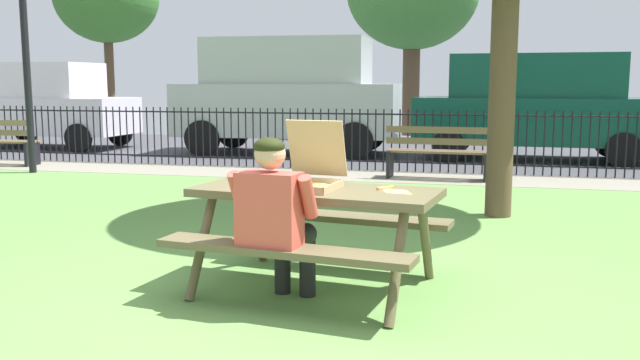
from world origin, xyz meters
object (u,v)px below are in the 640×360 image
(pizza_box_open, at_px, (309,175))
(park_bench_center, at_px, (437,153))
(parked_car_center, at_px, (288,93))
(parked_car_left, at_px, (49,105))
(picnic_table_foreground, at_px, (316,211))
(adult_at_table, at_px, (276,215))
(pizza_slice_on_table, at_px, (394,190))
(lamp_post_walkway, at_px, (24,17))
(parked_car_right, at_px, (534,105))

(pizza_box_open, bearing_deg, park_bench_center, 84.67)
(park_bench_center, distance_m, parked_car_center, 4.77)
(parked_car_left, bearing_deg, picnic_table_foreground, -46.93)
(pizza_box_open, relative_size, parked_car_left, 0.15)
(park_bench_center, xyz_separation_m, parked_car_center, (-3.38, 3.24, 0.89))
(pizza_box_open, bearing_deg, adult_at_table, -102.18)
(pizza_box_open, bearing_deg, parked_car_center, 106.82)
(picnic_table_foreground, xyz_separation_m, pizza_slice_on_table, (0.58, 0.01, 0.18))
(park_bench_center, bearing_deg, lamp_post_walkway, -173.61)
(pizza_box_open, xyz_separation_m, parked_car_center, (-2.82, 9.32, 0.44))
(parked_car_left, bearing_deg, lamp_post_walkway, -58.90)
(pizza_box_open, distance_m, lamp_post_walkway, 8.39)
(parked_car_right, bearing_deg, adult_at_table, -103.45)
(park_bench_center, height_order, lamp_post_walkway, lamp_post_walkway)
(pizza_box_open, xyz_separation_m, parked_car_right, (2.24, 9.32, 0.23))
(adult_at_table, bearing_deg, picnic_table_foreground, 71.30)
(pizza_box_open, relative_size, parked_car_center, 0.12)
(park_bench_center, bearing_deg, picnic_table_foreground, -94.80)
(park_bench_center, bearing_deg, parked_car_center, 136.23)
(pizza_slice_on_table, distance_m, park_bench_center, 6.09)
(picnic_table_foreground, relative_size, park_bench_center, 1.23)
(picnic_table_foreground, distance_m, parked_car_right, 9.60)
(picnic_table_foreground, distance_m, pizza_slice_on_table, 0.61)
(pizza_box_open, height_order, parked_car_left, parked_car_left)
(pizza_box_open, height_order, adult_at_table, pizza_box_open)
(adult_at_table, bearing_deg, park_bench_center, 84.14)
(adult_at_table, xyz_separation_m, parked_car_center, (-2.71, 9.82, 0.65))
(picnic_table_foreground, height_order, park_bench_center, park_bench_center)
(pizza_slice_on_table, bearing_deg, park_bench_center, 90.67)
(pizza_slice_on_table, bearing_deg, adult_at_table, -146.50)
(pizza_slice_on_table, relative_size, parked_car_right, 0.06)
(parked_car_right, bearing_deg, pizza_slice_on_table, -99.75)
(park_bench_center, relative_size, parked_car_center, 0.34)
(park_bench_center, height_order, parked_car_center, parked_car_center)
(picnic_table_foreground, relative_size, parked_car_right, 0.43)
(pizza_box_open, bearing_deg, picnic_table_foreground, -16.05)
(pizza_slice_on_table, bearing_deg, parked_car_center, 110.34)
(pizza_slice_on_table, height_order, park_bench_center, park_bench_center)
(park_bench_center, bearing_deg, pizza_box_open, -95.33)
(adult_at_table, bearing_deg, parked_car_right, 76.55)
(parked_car_left, bearing_deg, pizza_box_open, -47.07)
(picnic_table_foreground, bearing_deg, parked_car_right, 76.83)
(pizza_box_open, distance_m, pizza_slice_on_table, 0.64)
(adult_at_table, height_order, parked_car_right, parked_car_right)
(parked_car_left, bearing_deg, pizza_slice_on_table, -45.05)
(pizza_slice_on_table, height_order, adult_at_table, adult_at_table)
(picnic_table_foreground, xyz_separation_m, parked_car_right, (2.18, 9.34, 0.50))
(picnic_table_foreground, relative_size, adult_at_table, 1.67)
(adult_at_table, bearing_deg, lamp_post_walkway, 136.60)
(pizza_slice_on_table, bearing_deg, parked_car_right, 80.25)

